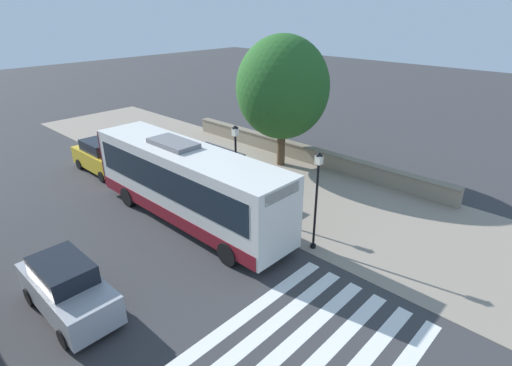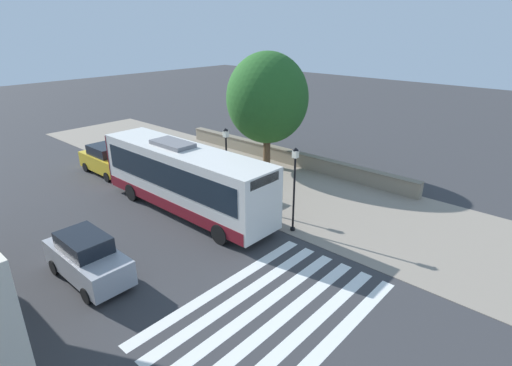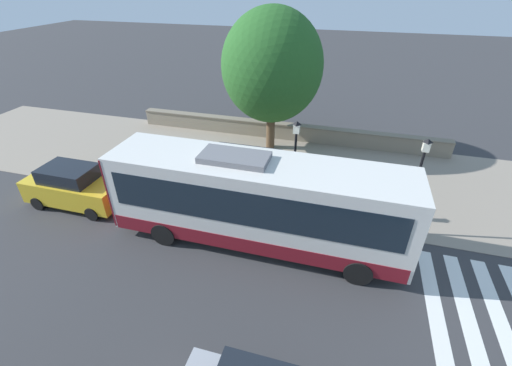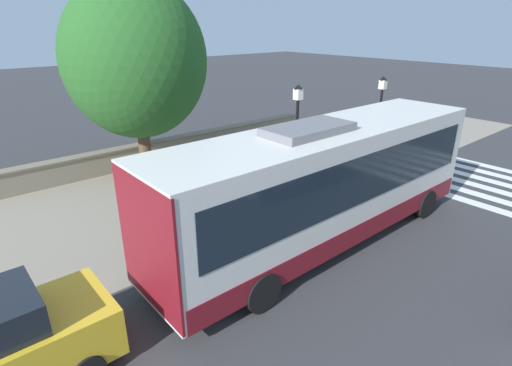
# 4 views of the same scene
# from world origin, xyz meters

# --- Properties ---
(ground_plane) EXTENTS (120.00, 120.00, 0.00)m
(ground_plane) POSITION_xyz_m (0.00, 0.00, 0.00)
(ground_plane) COLOR #353538
(ground_plane) RESTS_ON ground
(sidewalk_plaza) EXTENTS (9.00, 44.00, 0.02)m
(sidewalk_plaza) POSITION_xyz_m (-4.50, 0.00, 0.01)
(sidewalk_plaza) COLOR gray
(sidewalk_plaza) RESTS_ON ground
(crosswalk_stripes) EXTENTS (9.00, 5.25, 0.01)m
(crosswalk_stripes) POSITION_xyz_m (5.00, 9.85, 0.00)
(crosswalk_stripes) COLOR silver
(crosswalk_stripes) RESTS_ON ground
(stone_wall) EXTENTS (0.60, 20.00, 1.04)m
(stone_wall) POSITION_xyz_m (-8.55, 0.00, 0.53)
(stone_wall) COLOR gray
(stone_wall) RESTS_ON ground
(bus) EXTENTS (2.69, 11.35, 3.80)m
(bus) POSITION_xyz_m (1.64, 0.96, 1.96)
(bus) COLOR silver
(bus) RESTS_ON ground
(bus_shelter) EXTENTS (1.58, 3.10, 2.44)m
(bus_shelter) POSITION_xyz_m (-1.37, -0.38, 2.01)
(bus_shelter) COLOR #2D2D33
(bus_shelter) RESTS_ON ground
(pedestrian) EXTENTS (0.34, 0.23, 1.75)m
(pedestrian) POSITION_xyz_m (0.05, 5.91, 1.03)
(pedestrian) COLOR #2D3347
(pedestrian) RESTS_ON ground
(bench) EXTENTS (0.40, 1.69, 0.88)m
(bench) POSITION_xyz_m (-4.37, -0.43, 0.48)
(bench) COLOR brown
(bench) RESTS_ON ground
(street_lamp_near) EXTENTS (0.28, 0.28, 4.32)m
(street_lamp_near) POSITION_xyz_m (-0.45, 6.72, 2.56)
(street_lamp_near) COLOR black
(street_lamp_near) RESTS_ON ground
(street_lamp_far) EXTENTS (0.28, 0.28, 4.44)m
(street_lamp_far) POSITION_xyz_m (-0.54, 1.97, 2.63)
(street_lamp_far) COLOR black
(street_lamp_far) RESTS_ON ground
(shade_tree) EXTENTS (5.63, 5.63, 8.03)m
(shade_tree) POSITION_xyz_m (-6.99, -0.59, 4.92)
(shade_tree) COLOR brown
(shade_tree) RESTS_ON ground
(parked_car_behind_bus) EXTENTS (1.96, 4.49, 1.95)m
(parked_car_behind_bus) POSITION_xyz_m (1.43, -7.85, 0.95)
(parked_car_behind_bus) COLOR gold
(parked_car_behind_bus) RESTS_ON ground
(parked_car_far_lane) EXTENTS (1.85, 4.25, 1.94)m
(parked_car_far_lane) POSITION_xyz_m (8.28, 3.04, 0.94)
(parked_car_far_lane) COLOR #9EA0A8
(parked_car_far_lane) RESTS_ON ground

